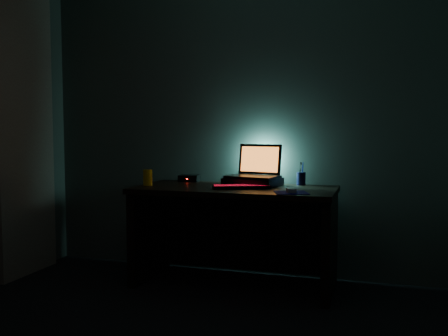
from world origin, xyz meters
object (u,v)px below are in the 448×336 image
at_px(laptop, 256,170).
at_px(pen_cup, 301,179).
at_px(mouse, 291,190).
at_px(keyboard, 241,187).
at_px(router, 189,178).
at_px(juice_glass, 148,177).

relative_size(laptop, pen_cup, 4.23).
height_order(laptop, mouse, laptop).
xyz_separation_m(keyboard, router, (-0.55, 0.36, 0.01)).
relative_size(laptop, router, 2.44).
relative_size(pen_cup, router, 0.58).
distance_m(keyboard, mouse, 0.42).
bearing_deg(mouse, keyboard, 139.60).
xyz_separation_m(pen_cup, router, (-0.94, -0.00, -0.02)).
distance_m(laptop, keyboard, 0.28).
distance_m(mouse, pen_cup, 0.51).
bearing_deg(juice_glass, laptop, 19.16).
xyz_separation_m(laptop, router, (-0.59, 0.10, -0.09)).
distance_m(keyboard, pen_cup, 0.53).
bearing_deg(router, pen_cup, -6.18).
bearing_deg(laptop, keyboard, -88.24).
bearing_deg(laptop, mouse, -37.99).
bearing_deg(keyboard, pen_cup, 20.32).
bearing_deg(mouse, pen_cup, 71.63).
distance_m(juice_glass, router, 0.42).
bearing_deg(router, juice_glass, -124.49).
bearing_deg(router, mouse, -34.77).
relative_size(keyboard, pen_cup, 4.40).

